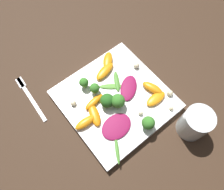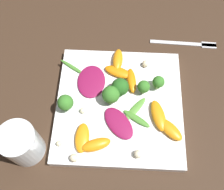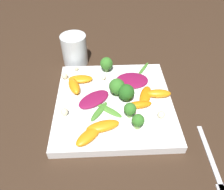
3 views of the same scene
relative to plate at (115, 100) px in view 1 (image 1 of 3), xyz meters
name	(u,v)px [view 1 (image 1 of 3)]	position (x,y,z in m)	size (l,w,h in m)	color
ground_plane	(115,101)	(0.00, 0.00, -0.01)	(2.40, 2.40, 0.00)	#382619
plate	(115,100)	(0.00, 0.00, 0.00)	(0.31, 0.31, 0.02)	white
drinking_glass	(195,123)	(0.21, 0.12, 0.04)	(0.08, 0.08, 0.10)	white
fork	(28,94)	(-0.20, -0.21, -0.01)	(0.19, 0.02, 0.01)	silver
radicchio_leaf_0	(128,87)	(0.00, 0.05, 0.02)	(0.10, 0.10, 0.01)	maroon
radicchio_leaf_1	(116,126)	(0.07, -0.06, 0.02)	(0.07, 0.10, 0.01)	maroon
orange_segment_0	(85,122)	(0.01, -0.12, 0.02)	(0.03, 0.07, 0.02)	orange
orange_segment_1	(108,61)	(-0.12, 0.06, 0.02)	(0.07, 0.07, 0.02)	orange
orange_segment_2	(94,102)	(-0.03, -0.06, 0.02)	(0.03, 0.07, 0.02)	orange
orange_segment_3	(156,99)	(0.08, 0.09, 0.02)	(0.03, 0.07, 0.02)	orange
orange_segment_4	(152,88)	(0.05, 0.11, 0.02)	(0.07, 0.05, 0.02)	orange
orange_segment_5	(105,71)	(-0.09, 0.03, 0.02)	(0.05, 0.08, 0.02)	orange
orange_segment_6	(94,115)	(0.01, -0.09, 0.02)	(0.08, 0.05, 0.01)	orange
broccoli_floret_0	(108,101)	(0.00, -0.03, 0.04)	(0.04, 0.04, 0.05)	#7A9E51
broccoli_floret_1	(118,101)	(0.02, -0.01, 0.04)	(0.04, 0.04, 0.05)	#84AD5B
broccoli_floret_2	(148,123)	(0.13, 0.02, 0.04)	(0.04, 0.04, 0.05)	#7A9E51
broccoli_floret_3	(84,83)	(-0.09, -0.05, 0.04)	(0.03, 0.03, 0.04)	#84AD5B
broccoli_floret_4	(95,88)	(-0.06, -0.04, 0.04)	(0.03, 0.03, 0.04)	#84AD5B
arugula_sprig_0	(117,150)	(0.13, -0.10, 0.01)	(0.07, 0.05, 0.01)	#47842D
arugula_sprig_1	(117,81)	(-0.04, 0.04, 0.02)	(0.07, 0.05, 0.01)	#47842D
arugula_sprig_2	(112,86)	(-0.04, 0.02, 0.01)	(0.06, 0.07, 0.01)	#518E33
macadamia_nut_0	(73,103)	(-0.06, -0.11, 0.02)	(0.02, 0.02, 0.02)	beige
macadamia_nut_1	(170,93)	(0.10, 0.14, 0.02)	(0.02, 0.02, 0.02)	beige
macadamia_nut_2	(136,65)	(-0.05, 0.13, 0.02)	(0.02, 0.02, 0.02)	beige
macadamia_nut_3	(141,113)	(0.09, 0.03, 0.02)	(0.01, 0.01, 0.01)	beige
macadamia_nut_4	(171,108)	(0.13, 0.11, 0.02)	(0.01, 0.01, 0.01)	beige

